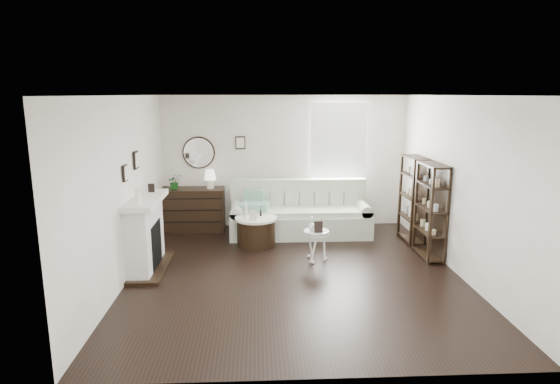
{
  "coord_description": "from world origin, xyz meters",
  "views": [
    {
      "loc": [
        -0.56,
        -6.8,
        2.72
      ],
      "look_at": [
        -0.19,
        0.8,
        1.12
      ],
      "focal_mm": 30.0,
      "sensor_mm": 36.0,
      "label": 1
    }
  ],
  "objects": [
    {
      "name": "suitcase",
      "position": [
        1.24,
        1.75,
        0.2
      ],
      "size": [
        0.62,
        0.33,
        0.4
      ],
      "primitive_type": "cube",
      "rotation": [
        0.0,
        0.0,
        -0.24
      ],
      "color": "brown",
      "rests_on": "ground"
    },
    {
      "name": "fireplace",
      "position": [
        -2.32,
        0.3,
        0.54
      ],
      "size": [
        0.5,
        1.4,
        1.84
      ],
      "color": "white",
      "rests_on": "ground"
    },
    {
      "name": "sofa",
      "position": [
        0.26,
        2.08,
        0.35
      ],
      "size": [
        2.71,
        0.94,
        1.05
      ],
      "color": "beige",
      "rests_on": "ground"
    },
    {
      "name": "bottle_drum",
      "position": [
        -0.78,
        1.32,
        0.69
      ],
      "size": [
        0.07,
        0.07,
        0.32
      ],
      "primitive_type": "cylinder",
      "color": "silver",
      "rests_on": "drum_table"
    },
    {
      "name": "drum_table",
      "position": [
        -0.59,
        1.4,
        0.27
      ],
      "size": [
        0.76,
        0.76,
        0.53
      ],
      "rotation": [
        0.0,
        0.0,
        0.04
      ],
      "color": "black",
      "rests_on": "ground"
    },
    {
      "name": "shelf_unit_near",
      "position": [
        2.33,
        0.65,
        0.8
      ],
      "size": [
        0.3,
        0.8,
        1.6
      ],
      "color": "black",
      "rests_on": "ground"
    },
    {
      "name": "dresser",
      "position": [
        -1.89,
        2.47,
        0.43
      ],
      "size": [
        1.29,
        0.55,
        0.86
      ],
      "color": "black",
      "rests_on": "ground"
    },
    {
      "name": "table_lamp",
      "position": [
        -1.51,
        2.47,
        1.05
      ],
      "size": [
        0.25,
        0.25,
        0.38
      ],
      "primitive_type": null,
      "rotation": [
        0.0,
        0.0,
        -0.05
      ],
      "color": "white",
      "rests_on": "dresser"
    },
    {
      "name": "card_frame_ped",
      "position": [
        0.42,
        0.44,
        0.61
      ],
      "size": [
        0.14,
        0.05,
        0.19
      ],
      "primitive_type": "cube",
      "rotation": [
        -0.21,
        0.0,
        0.01
      ],
      "color": "black",
      "rests_on": "pedestal_table"
    },
    {
      "name": "potted_plant",
      "position": [
        -2.21,
        2.42,
        1.01
      ],
      "size": [
        0.34,
        0.32,
        0.3
      ],
      "primitive_type": "imported",
      "rotation": [
        0.0,
        0.0,
        0.38
      ],
      "color": "#165018",
      "rests_on": "dresser"
    },
    {
      "name": "flask_ped",
      "position": [
        0.33,
        0.57,
        0.64
      ],
      "size": [
        0.13,
        0.13,
        0.24
      ],
      "primitive_type": null,
      "color": "silver",
      "rests_on": "pedestal_table"
    },
    {
      "name": "eiffel_drum",
      "position": [
        -0.51,
        1.45,
        0.62
      ],
      "size": [
        0.13,
        0.13,
        0.18
      ],
      "primitive_type": null,
      "rotation": [
        0.0,
        0.0,
        0.27
      ],
      "color": "black",
      "rests_on": "drum_table"
    },
    {
      "name": "room",
      "position": [
        0.73,
        2.7,
        1.6
      ],
      "size": [
        5.5,
        5.5,
        5.5
      ],
      "color": "black",
      "rests_on": "ground"
    },
    {
      "name": "quilt",
      "position": [
        -0.62,
        1.95,
        0.61
      ],
      "size": [
        0.63,
        0.55,
        0.14
      ],
      "primitive_type": "cube",
      "rotation": [
        0.0,
        0.0,
        -0.2
      ],
      "color": "#268D6C",
      "rests_on": "sofa"
    },
    {
      "name": "shelf_unit_far",
      "position": [
        2.33,
        1.55,
        0.8
      ],
      "size": [
        0.3,
        0.8,
        1.6
      ],
      "color": "black",
      "rests_on": "ground"
    },
    {
      "name": "card_frame_drum",
      "position": [
        -0.65,
        1.21,
        0.62
      ],
      "size": [
        0.14,
        0.09,
        0.18
      ],
      "primitive_type": "cube",
      "rotation": [
        -0.21,
        0.0,
        -0.3
      ],
      "color": "silver",
      "rests_on": "drum_table"
    },
    {
      "name": "pedestal_table",
      "position": [
        0.4,
        0.55,
        0.47
      ],
      "size": [
        0.43,
        0.43,
        0.52
      ],
      "rotation": [
        0.0,
        0.0,
        -0.4
      ],
      "color": "white",
      "rests_on": "ground"
    },
    {
      "name": "eiffel_ped",
      "position": [
        0.48,
        0.58,
        0.61
      ],
      "size": [
        0.13,
        0.13,
        0.19
      ],
      "primitive_type": null,
      "rotation": [
        0.0,
        0.0,
        -0.3
      ],
      "color": "black",
      "rests_on": "pedestal_table"
    }
  ]
}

